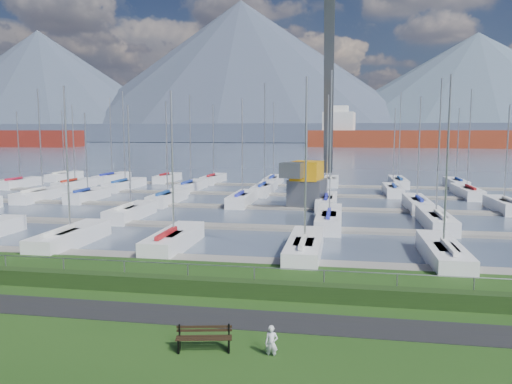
# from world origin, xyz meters

# --- Properties ---
(path) EXTENTS (160.00, 2.00, 0.04)m
(path) POSITION_xyz_m (0.00, -3.00, 0.01)
(path) COLOR black
(path) RESTS_ON grass
(water) EXTENTS (800.00, 540.00, 0.20)m
(water) POSITION_xyz_m (0.00, 260.00, -0.40)
(water) COLOR #49556B
(hedge) EXTENTS (80.00, 0.70, 0.70)m
(hedge) POSITION_xyz_m (0.00, -0.40, 0.35)
(hedge) COLOR #1C3212
(hedge) RESTS_ON grass
(fence) EXTENTS (80.00, 0.04, 0.04)m
(fence) POSITION_xyz_m (0.00, 0.00, 1.20)
(fence) COLOR gray
(fence) RESTS_ON grass
(foothill) EXTENTS (900.00, 80.00, 12.00)m
(foothill) POSITION_xyz_m (0.00, 330.00, 6.00)
(foothill) COLOR #444E64
(foothill) RESTS_ON water
(mountains) EXTENTS (1190.00, 360.00, 115.00)m
(mountains) POSITION_xyz_m (7.35, 404.62, 46.68)
(mountains) COLOR #434F62
(mountains) RESTS_ON water
(docks) EXTENTS (90.00, 41.60, 0.25)m
(docks) POSITION_xyz_m (0.00, 26.00, -0.22)
(docks) COLOR slate
(docks) RESTS_ON water
(bench_right) EXTENTS (1.85, 0.77, 0.85)m
(bench_right) POSITION_xyz_m (1.39, -5.84, 0.42)
(bench_right) COLOR black
(bench_right) RESTS_ON grass
(person) EXTENTS (0.42, 0.28, 1.13)m
(person) POSITION_xyz_m (3.58, -5.84, 0.57)
(person) COLOR silver
(person) RESTS_ON grass
(crane) EXTENTS (4.74, 13.36, 22.35)m
(crane) POSITION_xyz_m (2.81, 28.33, 5.33)
(crane) COLOR slate
(crane) RESTS_ON water
(cargo_ship_mid) EXTENTS (90.92, 27.36, 21.50)m
(cargo_ship_mid) POSITION_xyz_m (30.68, 217.84, 3.64)
(cargo_ship_mid) COLOR maroon
(cargo_ship_mid) RESTS_ON water
(sailboat_fleet) EXTENTS (74.76, 49.85, 13.16)m
(sailboat_fleet) POSITION_xyz_m (-4.47, 29.48, 5.34)
(sailboat_fleet) COLOR navy
(sailboat_fleet) RESTS_ON water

